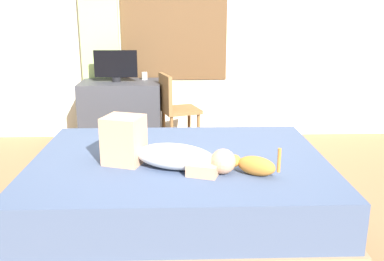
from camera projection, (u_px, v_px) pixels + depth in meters
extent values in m
plane|color=olive|center=(188.00, 225.00, 3.15)|extent=(16.00, 16.00, 0.00)
cube|color=beige|center=(183.00, 16.00, 5.02)|extent=(6.40, 0.12, 2.90)
cube|color=brown|center=(174.00, 24.00, 4.98)|extent=(1.24, 0.02, 1.31)
cube|color=white|center=(174.00, 24.00, 4.98)|extent=(1.16, 0.02, 1.23)
cube|color=#997A56|center=(180.00, 207.00, 3.28)|extent=(2.22, 1.72, 0.14)
cube|color=#425170|center=(180.00, 178.00, 3.22)|extent=(2.15, 1.67, 0.33)
ellipsoid|color=silver|center=(175.00, 156.00, 2.94)|extent=(0.61, 0.43, 0.17)
sphere|color=tan|center=(223.00, 161.00, 2.85)|extent=(0.17, 0.17, 0.17)
cube|color=tan|center=(124.00, 140.00, 3.03)|extent=(0.32, 0.31, 0.34)
cube|color=tan|center=(206.00, 166.00, 2.89)|extent=(0.28, 0.33, 0.08)
ellipsoid|color=#C67A2D|center=(256.00, 166.00, 2.82)|extent=(0.28, 0.22, 0.13)
sphere|color=#C67A2D|center=(235.00, 161.00, 2.89)|extent=(0.08, 0.08, 0.08)
cylinder|color=#C67A2D|center=(279.00, 160.00, 2.74)|extent=(0.03, 0.03, 0.16)
cube|color=#38383D|center=(122.00, 114.00, 4.91)|extent=(0.90, 0.56, 0.74)
cylinder|color=black|center=(116.00, 79.00, 4.80)|extent=(0.10, 0.10, 0.05)
cube|color=black|center=(116.00, 64.00, 4.75)|extent=(0.48, 0.05, 0.30)
cylinder|color=white|center=(144.00, 76.00, 4.94)|extent=(0.06, 0.06, 0.09)
cylinder|color=brown|center=(189.00, 126.00, 4.94)|extent=(0.04, 0.04, 0.44)
cylinder|color=brown|center=(198.00, 133.00, 4.67)|extent=(0.04, 0.04, 0.44)
cylinder|color=brown|center=(164.00, 129.00, 4.84)|extent=(0.04, 0.04, 0.44)
cylinder|color=brown|center=(172.00, 136.00, 4.57)|extent=(0.04, 0.04, 0.44)
cube|color=brown|center=(181.00, 110.00, 4.69)|extent=(0.48, 0.48, 0.04)
cube|color=brown|center=(165.00, 92.00, 4.58)|extent=(0.16, 0.37, 0.38)
cube|color=#ADCC75|center=(99.00, 33.00, 4.93)|extent=(0.44, 0.06, 2.53)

